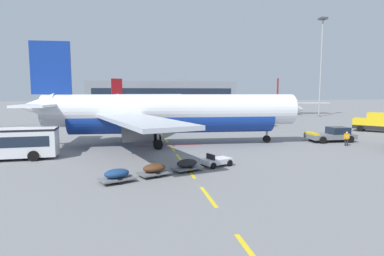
{
  "coord_description": "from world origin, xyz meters",
  "views": [
    {
      "loc": [
        13.39,
        -16.2,
        6.42
      ],
      "look_at": [
        20.77,
        22.13,
        2.06
      ],
      "focal_mm": 29.78,
      "sensor_mm": 36.0,
      "label": 1
    }
  ],
  "objects": [
    {
      "name": "airliner_foreground",
      "position": [
        17.91,
        22.19,
        3.95
      ],
      "size": [
        34.79,
        34.58,
        12.2
      ],
      "color": "white",
      "rests_on": "ground"
    },
    {
      "name": "airliner_far_right",
      "position": [
        5.01,
        62.72,
        2.98
      ],
      "size": [
        26.01,
        25.35,
        9.21
      ],
      "color": "silver",
      "rests_on": "ground"
    },
    {
      "name": "apron_light_mast_far",
      "position": [
        62.31,
        60.08,
        15.82
      ],
      "size": [
        1.8,
        1.8,
        25.51
      ],
      "color": "slate",
      "rests_on": "ground"
    },
    {
      "name": "ground_power_truck",
      "position": [
        37.33,
        42.43,
        1.65
      ],
      "size": [
        5.73,
        7.21,
        3.14
      ],
      "color": "black",
      "rests_on": "ground"
    },
    {
      "name": "ground_crew_worker",
      "position": [
        38.88,
        17.54,
        0.99
      ],
      "size": [
        0.68,
        0.34,
        1.73
      ],
      "color": "#232328",
      "rests_on": "ground"
    },
    {
      "name": "catering_truck",
      "position": [
        53.12,
        28.76,
        1.65
      ],
      "size": [
        6.32,
        6.92,
        3.14
      ],
      "color": "black",
      "rests_on": "ground"
    },
    {
      "name": "pushback_tug",
      "position": [
        39.3,
        21.03,
        0.9
      ],
      "size": [
        6.07,
        3.32,
        2.08
      ],
      "color": "slate",
      "rests_on": "ground"
    },
    {
      "name": "baggage_train",
      "position": [
        16.47,
        8.45,
        0.53
      ],
      "size": [
        11.24,
        5.93,
        1.14
      ],
      "color": "silver",
      "rests_on": "ground"
    },
    {
      "name": "apron_paint_markings",
      "position": [
        18.0,
        37.12,
        0.0
      ],
      "size": [
        8.0,
        94.66,
        0.01
      ],
      "color": "yellow",
      "rests_on": "ground"
    },
    {
      "name": "airliner_mid_left",
      "position": [
        20.11,
        108.51,
        3.7
      ],
      "size": [
        31.61,
        30.2,
        11.44
      ],
      "color": "silver",
      "rests_on": "ground"
    },
    {
      "name": "terminal_satellite",
      "position": [
        27.9,
        138.51,
        5.7
      ],
      "size": [
        67.09,
        27.63,
        12.96
      ],
      "color": "gray",
      "rests_on": "ground"
    },
    {
      "name": "airliner_far_center",
      "position": [
        60.35,
        79.11,
        3.37
      ],
      "size": [
        26.55,
        28.14,
        10.42
      ],
      "color": "silver",
      "rests_on": "ground"
    },
    {
      "name": "ground",
      "position": [
        40.0,
        40.0,
        0.0
      ],
      "size": [
        400.0,
        400.0,
        0.0
      ],
      "primitive_type": "plane",
      "color": "slate"
    }
  ]
}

